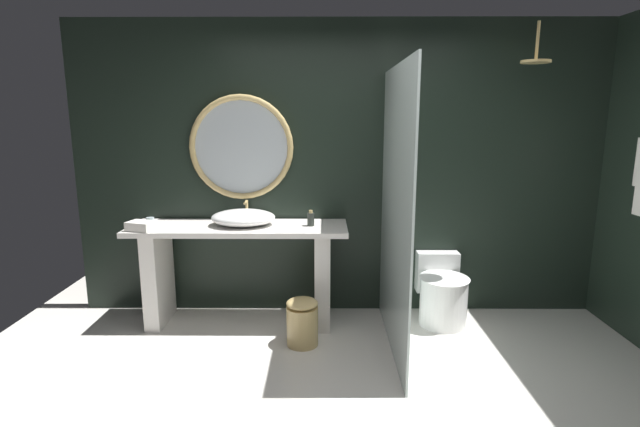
{
  "coord_description": "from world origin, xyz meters",
  "views": [
    {
      "loc": [
        -0.17,
        -2.44,
        1.78
      ],
      "look_at": [
        -0.2,
        0.73,
        1.14
      ],
      "focal_mm": 27.09,
      "sensor_mm": 36.0,
      "label": 1
    }
  ],
  "objects": [
    {
      "name": "back_wall_panel",
      "position": [
        0.0,
        1.9,
        1.3
      ],
      "size": [
        4.8,
        0.1,
        2.6
      ],
      "primitive_type": "cube",
      "color": "black",
      "rests_on": "ground_plane"
    },
    {
      "name": "vanity_counter",
      "position": [
        -0.89,
        1.55,
        0.55
      ],
      "size": [
        1.84,
        0.56,
        0.87
      ],
      "color": "silver",
      "rests_on": "ground_plane"
    },
    {
      "name": "vessel_sink",
      "position": [
        -0.85,
        1.56,
        0.94
      ],
      "size": [
        0.54,
        0.45,
        0.18
      ],
      "color": "white",
      "rests_on": "vanity_counter"
    },
    {
      "name": "tumbler_cup",
      "position": [
        -1.62,
        1.49,
        0.91
      ],
      "size": [
        0.07,
        0.07,
        0.08
      ],
      "primitive_type": "cylinder",
      "color": "silver",
      "rests_on": "vanity_counter"
    },
    {
      "name": "soap_dispenser",
      "position": [
        -0.28,
        1.54,
        0.93
      ],
      "size": [
        0.06,
        0.06,
        0.14
      ],
      "color": "#282D28",
      "rests_on": "vanity_counter"
    },
    {
      "name": "round_wall_mirror",
      "position": [
        -0.89,
        1.81,
        1.51
      ],
      "size": [
        0.92,
        0.05,
        0.92
      ],
      "color": "tan"
    },
    {
      "name": "shower_glass_panel",
      "position": [
        0.37,
        1.11,
        1.07
      ],
      "size": [
        0.02,
        1.47,
        2.15
      ],
      "primitive_type": "cube",
      "color": "silver",
      "rests_on": "ground_plane"
    },
    {
      "name": "rain_shower_head",
      "position": [
        1.48,
        1.49,
        2.22
      ],
      "size": [
        0.23,
        0.23,
        0.31
      ],
      "color": "tan"
    },
    {
      "name": "toilet",
      "position": [
        0.87,
        1.56,
        0.26
      ],
      "size": [
        0.42,
        0.58,
        0.57
      ],
      "color": "white",
      "rests_on": "ground_plane"
    },
    {
      "name": "waste_bin",
      "position": [
        -0.34,
        1.12,
        0.19
      ],
      "size": [
        0.25,
        0.25,
        0.38
      ],
      "color": "tan",
      "rests_on": "ground_plane"
    },
    {
      "name": "folded_hand_towel",
      "position": [
        -1.65,
        1.37,
        0.91
      ],
      "size": [
        0.24,
        0.21,
        0.07
      ],
      "primitive_type": "cube",
      "rotation": [
        0.0,
        0.0,
        -0.28
      ],
      "color": "silver",
      "rests_on": "vanity_counter"
    }
  ]
}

